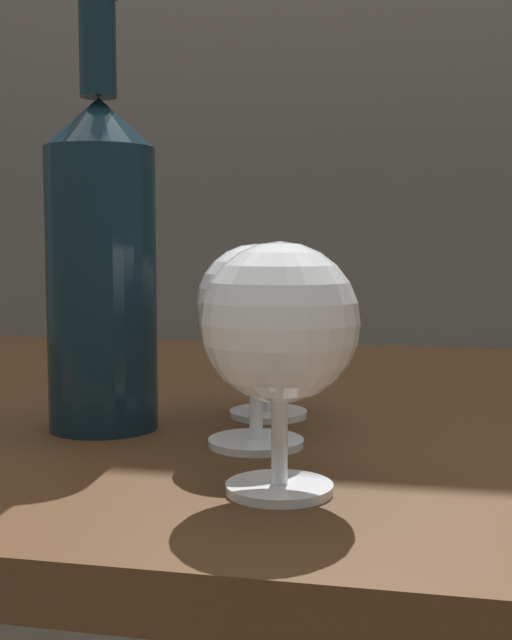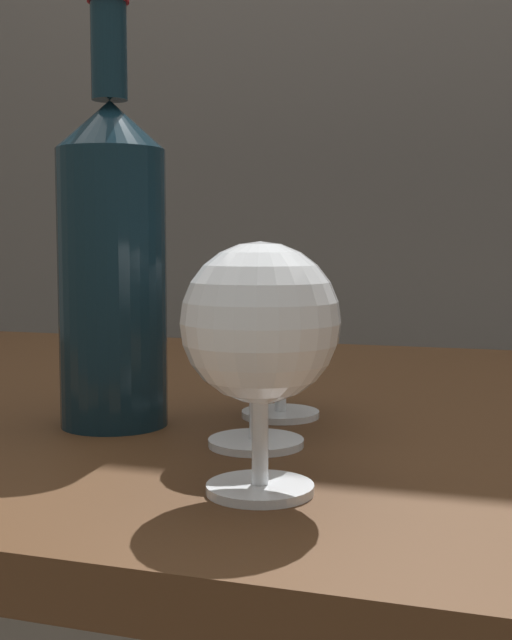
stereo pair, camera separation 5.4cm
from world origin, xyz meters
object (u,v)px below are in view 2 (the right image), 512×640
wine_glass_merlot (266,327)px  wine_glass_white (256,309)px  wine_glass_pinot (281,309)px  wine_bottle (112,257)px

wine_glass_merlot → wine_glass_white: wine_glass_merlot is taller
wine_glass_merlot → wine_glass_pinot: 0.20m
wine_glass_white → wine_bottle: (-0.12, 0.03, 0.03)m
wine_glass_merlot → wine_glass_white: size_ratio=1.01×
wine_glass_pinot → wine_glass_white: bearing=-83.9°
wine_glass_pinot → wine_bottle: (-0.11, -0.06, 0.04)m
wine_glass_pinot → wine_bottle: 0.13m
wine_glass_white → wine_glass_pinot: wine_glass_white is taller
wine_glass_white → wine_glass_merlot: bearing=-69.3°
wine_glass_white → wine_glass_pinot: bearing=96.1°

